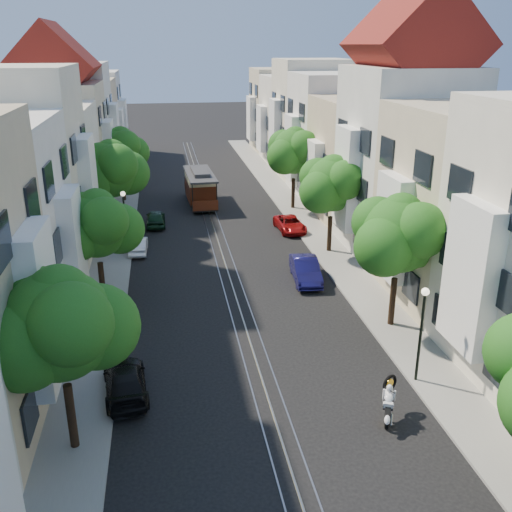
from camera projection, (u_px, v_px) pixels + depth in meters
name	position (u px, v px, depth m)	size (l,w,h in m)	color
ground	(212.00, 223.00, 45.08)	(200.00, 200.00, 0.00)	black
sidewalk_east	(302.00, 218.00, 46.16)	(2.50, 80.00, 0.12)	gray
sidewalk_west	(119.00, 227.00, 43.95)	(2.50, 80.00, 0.12)	gray
rail_left	(205.00, 223.00, 44.99)	(0.06, 80.00, 0.02)	gray
rail_slot	(212.00, 223.00, 45.07)	(0.06, 80.00, 0.02)	gray
rail_right	(219.00, 222.00, 45.16)	(0.06, 80.00, 0.02)	gray
lane_line	(212.00, 223.00, 45.08)	(0.08, 80.00, 0.01)	tan
townhouses_east	(361.00, 153.00, 45.00)	(7.75, 72.00, 12.00)	beige
townhouses_west	(48.00, 164.00, 41.41)	(7.75, 72.00, 11.76)	silver
tree_e_b	(400.00, 236.00, 26.94)	(4.93, 4.08, 6.68)	black
tree_e_c	(333.00, 186.00, 37.16)	(4.84, 3.99, 6.52)	black
tree_e_d	(295.00, 152.00, 47.24)	(5.01, 4.16, 6.85)	black
tree_w_a	(61.00, 327.00, 18.27)	(4.93, 4.08, 6.68)	black
tree_w_b	(98.00, 227.00, 29.48)	(4.72, 3.87, 6.27)	black
tree_w_c	(112.00, 170.00, 39.42)	(5.13, 4.28, 7.09)	black
tree_w_d	(121.00, 150.00, 49.76)	(4.84, 3.99, 6.52)	black
lamp_east	(422.00, 321.00, 22.85)	(0.32, 0.32, 4.16)	black
lamp_west	(124.00, 213.00, 37.57)	(0.32, 0.32, 4.16)	black
sportbike_rider	(389.00, 400.00, 21.14)	(1.04, 1.65, 1.60)	black
cable_car	(200.00, 186.00, 49.84)	(2.61, 7.40, 2.81)	black
parked_car_e_mid	(306.00, 270.00, 33.83)	(1.45, 4.16, 1.37)	#0F0D43
parked_car_e_far	(290.00, 224.00, 42.94)	(1.82, 3.94, 1.10)	maroon
parked_car_w_near	(125.00, 381.00, 22.82)	(1.67, 4.10, 1.19)	black
parked_car_w_mid	(138.00, 245.00, 38.44)	(1.13, 3.23, 1.06)	white
parked_car_w_far	(156.00, 218.00, 44.15)	(1.46, 3.62, 1.23)	black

